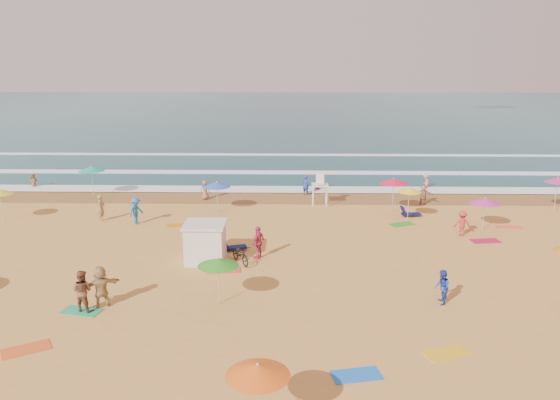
{
  "coord_description": "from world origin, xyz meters",
  "views": [
    {
      "loc": [
        0.34,
        -28.99,
        10.52
      ],
      "look_at": [
        -0.42,
        6.0,
        1.5
      ],
      "focal_mm": 35.0,
      "sensor_mm": 36.0,
      "label": 1
    }
  ],
  "objects": [
    {
      "name": "ground",
      "position": [
        0.0,
        0.0,
        0.0
      ],
      "size": [
        220.0,
        220.0,
        0.0
      ],
      "primitive_type": "plane",
      "color": "gold",
      "rests_on": "ground"
    },
    {
      "name": "ocean",
      "position": [
        0.0,
        84.0,
        0.0
      ],
      "size": [
        220.0,
        140.0,
        0.18
      ],
      "primitive_type": "cube",
      "color": "#0C4756",
      "rests_on": "ground"
    },
    {
      "name": "wet_sand",
      "position": [
        0.0,
        12.5,
        0.01
      ],
      "size": [
        220.0,
        220.0,
        0.0
      ],
      "primitive_type": "plane",
      "color": "olive",
      "rests_on": "ground"
    },
    {
      "name": "surf_foam",
      "position": [
        0.0,
        21.32,
        0.1
      ],
      "size": [
        200.0,
        18.7,
        0.05
      ],
      "color": "white",
      "rests_on": "ground"
    },
    {
      "name": "cabana",
      "position": [
        -4.26,
        -1.42,
        1.0
      ],
      "size": [
        2.0,
        2.0,
        2.0
      ],
      "primitive_type": "cube",
      "color": "silver",
      "rests_on": "ground"
    },
    {
      "name": "cabana_roof",
      "position": [
        -4.26,
        -1.42,
        2.06
      ],
      "size": [
        2.2,
        2.2,
        0.12
      ],
      "primitive_type": "cube",
      "color": "silver",
      "rests_on": "cabana"
    },
    {
      "name": "bicycle",
      "position": [
        -2.36,
        -1.72,
        0.5
      ],
      "size": [
        1.53,
        2.0,
        1.01
      ],
      "primitive_type": "imported",
      "rotation": [
        0.0,
        0.0,
        0.51
      ],
      "color": "black",
      "rests_on": "ground"
    },
    {
      "name": "lifeguard_stand",
      "position": [
        2.44,
        10.38,
        1.05
      ],
      "size": [
        1.2,
        1.2,
        2.1
      ],
      "primitive_type": null,
      "color": "white",
      "rests_on": "ground"
    },
    {
      "name": "beach_umbrellas",
      "position": [
        -1.21,
        -0.1,
        2.08
      ],
      "size": [
        59.85,
        30.37,
        0.8
      ],
      "color": "yellow",
      "rests_on": "ground"
    },
    {
      "name": "loungers",
      "position": [
        6.81,
        -3.69,
        0.17
      ],
      "size": [
        42.21,
        22.72,
        0.34
      ],
      "color": "#101453",
      "rests_on": "ground"
    },
    {
      "name": "towels",
      "position": [
        -0.59,
        -2.54,
        0.01
      ],
      "size": [
        36.39,
        19.19,
        0.03
      ],
      "color": "#E0581C",
      "rests_on": "ground"
    },
    {
      "name": "beachgoers",
      "position": [
        -3.1,
        3.38,
        0.8
      ],
      "size": [
        37.48,
        24.44,
        2.14
      ],
      "color": "#213B9D",
      "rests_on": "ground"
    }
  ]
}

